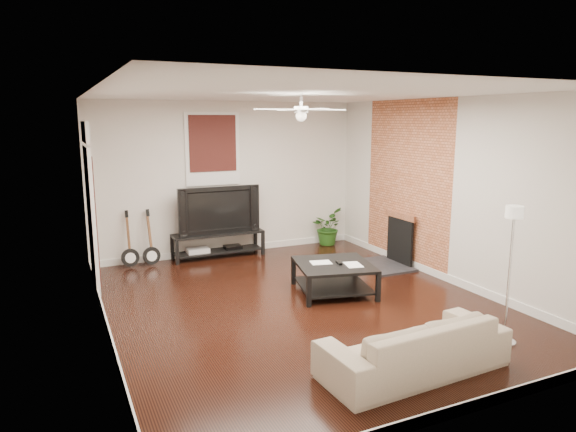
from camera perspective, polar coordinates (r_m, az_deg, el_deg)
name	(u,v)px	position (r m, az deg, el deg)	size (l,w,h in m)	color
room	(301,203)	(6.75, 1.42, 1.51)	(5.01, 6.01, 2.81)	black
brick_accent	(407,184)	(8.91, 13.05, 3.49)	(0.02, 2.20, 2.80)	#B5603A
fireplace	(391,240)	(8.90, 11.33, -2.60)	(0.80, 1.10, 0.92)	black
window_back	(213,149)	(9.34, -8.37, 7.37)	(1.00, 0.06, 1.30)	#37120F
door_left	(92,205)	(7.99, -21.00, 1.15)	(0.08, 1.00, 2.50)	white
tv_stand	(218,245)	(9.42, -7.75, -3.17)	(1.65, 0.44, 0.46)	black
tv	(217,209)	(9.30, -7.89, 0.77)	(1.48, 0.19, 0.85)	black
coffee_table	(334,278)	(7.50, 5.10, -6.86)	(1.04, 1.04, 0.44)	black
sofa	(414,345)	(5.38, 13.81, -13.73)	(1.93, 0.76, 0.56)	tan
floor_lamp	(509,276)	(6.17, 23.37, -6.12)	(0.26, 0.26, 1.58)	silver
potted_plant	(327,227)	(10.27, 4.34, -1.21)	(0.65, 0.56, 0.72)	#225217
guitar_left	(129,240)	(9.02, -17.24, -2.54)	(0.30, 0.21, 0.97)	black
guitar_right	(151,238)	(9.04, -15.02, -2.39)	(0.30, 0.21, 0.97)	black
ceiling_fan	(301,110)	(6.66, 1.47, 11.75)	(1.24, 1.24, 0.32)	white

